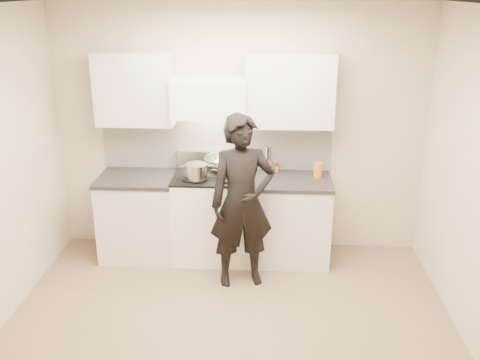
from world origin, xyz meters
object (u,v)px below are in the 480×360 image
object	(u,v)px
stove	(210,216)
wok	(221,162)
person	(242,202)
counter_right	(287,219)
utensil_crock	(268,165)

from	to	relation	value
stove	wok	bearing A→B (deg)	44.79
stove	person	xyz separation A→B (m)	(0.37, -0.54, 0.39)
counter_right	stove	bearing A→B (deg)	-180.00
utensil_crock	stove	bearing A→B (deg)	-161.52
counter_right	wok	size ratio (longest dim) A/B	2.04
stove	wok	xyz separation A→B (m)	(0.11, 0.11, 0.58)
wok	person	distance (m)	0.72
stove	person	bearing A→B (deg)	-55.09
wok	utensil_crock	bearing A→B (deg)	10.38
utensil_crock	counter_right	bearing A→B (deg)	-43.84
wok	person	bearing A→B (deg)	-68.28
counter_right	utensil_crock	distance (m)	0.62
counter_right	person	xyz separation A→B (m)	(-0.46, -0.54, 0.40)
counter_right	person	world-z (taller)	person
stove	counter_right	bearing A→B (deg)	0.00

